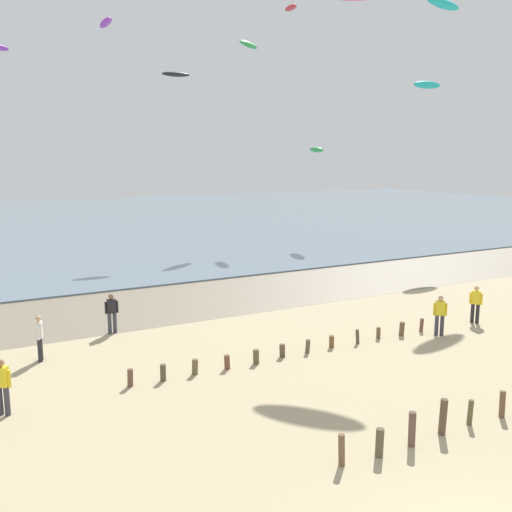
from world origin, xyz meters
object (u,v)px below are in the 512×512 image
at_px(person_right_flank, 112,312).
at_px(kite_aloft_12, 427,85).
at_px(person_left_flank, 440,314).
at_px(person_far_down_beach, 39,337).
at_px(kite_aloft_6, 0,48).
at_px(kite_aloft_10, 106,23).
at_px(kite_aloft_0, 291,8).
at_px(kite_aloft_11, 443,4).
at_px(person_mid_beach, 476,303).
at_px(kite_aloft_7, 249,45).
at_px(person_nearest_camera, 2,385).
at_px(kite_aloft_4, 176,74).
at_px(kite_aloft_8, 317,150).

xyz_separation_m(person_right_flank, kite_aloft_12, (25.75, 8.70, 11.67)).
height_order(person_left_flank, person_far_down_beach, same).
distance_m(kite_aloft_6, kite_aloft_10, 13.19).
distance_m(kite_aloft_0, kite_aloft_11, 22.82).
bearing_deg(kite_aloft_0, kite_aloft_10, -55.09).
distance_m(person_left_flank, person_right_flank, 13.82).
bearing_deg(kite_aloft_6, person_mid_beach, 68.34).
bearing_deg(person_right_flank, kite_aloft_7, 52.00).
distance_m(person_nearest_camera, person_right_flank, 7.80).
bearing_deg(person_mid_beach, person_far_down_beach, 167.10).
bearing_deg(person_nearest_camera, kite_aloft_0, 48.13).
xyz_separation_m(kite_aloft_11, kite_aloft_12, (2.91, 4.02, -4.37)).
bearing_deg(kite_aloft_4, person_right_flank, 65.44).
bearing_deg(person_left_flank, kite_aloft_8, 67.75).
height_order(person_right_flank, person_far_down_beach, same).
height_order(kite_aloft_7, kite_aloft_10, kite_aloft_7).
relative_size(person_nearest_camera, kite_aloft_11, 0.48).
distance_m(person_left_flank, kite_aloft_12, 23.72).
distance_m(kite_aloft_6, kite_aloft_7, 21.02).
xyz_separation_m(person_left_flank, kite_aloft_6, (-13.45, 35.75, 15.24)).
relative_size(kite_aloft_6, kite_aloft_11, 0.58).
distance_m(person_right_flank, kite_aloft_4, 26.86).
bearing_deg(kite_aloft_0, kite_aloft_7, -57.88).
bearing_deg(kite_aloft_11, person_mid_beach, -141.34).
bearing_deg(person_far_down_beach, kite_aloft_11, 14.53).
height_order(person_far_down_beach, kite_aloft_7, kite_aloft_7).
xyz_separation_m(person_mid_beach, person_left_flank, (-2.79, -0.58, 0.00)).
relative_size(person_far_down_beach, kite_aloft_12, 0.63).
height_order(person_nearest_camera, kite_aloft_7, kite_aloft_7).
height_order(kite_aloft_7, kite_aloft_8, kite_aloft_7).
bearing_deg(kite_aloft_4, kite_aloft_12, 143.44).
bearing_deg(kite_aloft_4, person_mid_beach, 101.22).
bearing_deg(kite_aloft_12, kite_aloft_8, 108.76).
relative_size(kite_aloft_8, kite_aloft_12, 1.03).
bearing_deg(kite_aloft_12, kite_aloft_11, -131.46).
bearing_deg(person_nearest_camera, kite_aloft_7, 52.24).
distance_m(kite_aloft_4, kite_aloft_11, 20.48).
distance_m(person_nearest_camera, kite_aloft_8, 36.16).
distance_m(kite_aloft_7, kite_aloft_10, 16.35).
bearing_deg(kite_aloft_4, kite_aloft_7, -154.59).
xyz_separation_m(person_right_flank, kite_aloft_10, (4.46, 17.18, 15.46)).
bearing_deg(kite_aloft_10, kite_aloft_8, 95.72).
distance_m(kite_aloft_8, kite_aloft_12, 10.46).
height_order(kite_aloft_8, kite_aloft_12, kite_aloft_12).
xyz_separation_m(person_mid_beach, person_right_flank, (-14.85, 6.18, 0.00)).
xyz_separation_m(person_nearest_camera, kite_aloft_0, (29.68, 33.12, 20.87)).
height_order(kite_aloft_0, kite_aloft_4, kite_aloft_0).
relative_size(person_mid_beach, person_left_flank, 1.00).
xyz_separation_m(kite_aloft_7, kite_aloft_11, (3.76, -19.74, -0.48)).
bearing_deg(kite_aloft_6, kite_aloft_8, 106.79).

